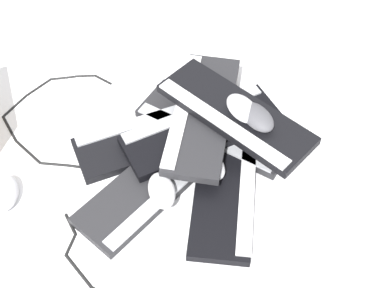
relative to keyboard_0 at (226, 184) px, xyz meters
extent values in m
plane|color=white|center=(-0.18, 0.03, -0.01)|extent=(3.20, 3.20, 0.00)
cube|color=black|center=(0.00, 0.00, 0.00)|extent=(0.35, 0.45, 0.02)
cube|color=silver|center=(0.05, 0.03, 0.01)|extent=(0.25, 0.38, 0.01)
cube|color=#232326|center=(-0.14, 0.14, 0.00)|extent=(0.45, 0.20, 0.02)
cube|color=#B2B5BA|center=(-0.13, 0.09, 0.01)|extent=(0.42, 0.08, 0.01)
cube|color=black|center=(-0.25, 0.01, 0.00)|extent=(0.35, 0.46, 0.02)
cube|color=#B2B5BA|center=(-0.30, 0.04, 0.01)|extent=(0.24, 0.38, 0.01)
cube|color=#232326|center=(-0.16, -0.11, 0.00)|extent=(0.18, 0.45, 0.02)
cube|color=#B2B5BA|center=(-0.10, -0.11, 0.01)|extent=(0.07, 0.42, 0.01)
cube|color=black|center=(-0.14, 0.09, 0.03)|extent=(0.33, 0.46, 0.02)
cube|color=#B2B5BA|center=(-0.19, 0.12, 0.04)|extent=(0.22, 0.39, 0.01)
cube|color=#232326|center=(-0.16, 0.12, 0.06)|extent=(0.33, 0.46, 0.02)
cube|color=silver|center=(-0.21, 0.09, 0.07)|extent=(0.22, 0.39, 0.01)
cube|color=black|center=(-0.08, 0.15, 0.09)|extent=(0.45, 0.19, 0.02)
cube|color=silver|center=(-0.08, 0.09, 0.10)|extent=(0.42, 0.08, 0.01)
ellipsoid|color=#B7B7BC|center=(-0.43, -0.36, 0.01)|extent=(0.12, 0.13, 0.04)
ellipsoid|color=silver|center=(-0.10, -0.13, 0.04)|extent=(0.13, 0.12, 0.04)
ellipsoid|color=#B7B7BC|center=(-0.06, 0.01, 0.04)|extent=(0.13, 0.11, 0.04)
ellipsoid|color=#B7B7BC|center=(-0.06, 0.15, 0.13)|extent=(0.13, 0.10, 0.04)
ellipsoid|color=#4C4C51|center=(-0.01, 0.14, 0.13)|extent=(0.13, 0.10, 0.04)
cylinder|color=black|center=(-0.24, -0.32, -0.01)|extent=(0.06, 0.03, 0.01)
cylinder|color=black|center=(-0.20, -0.36, -0.01)|extent=(0.03, 0.06, 0.01)
cylinder|color=black|center=(-0.14, -0.40, -0.01)|extent=(0.11, 0.03, 0.01)
sphere|color=black|center=(-0.27, -0.31, -0.01)|extent=(0.01, 0.01, 0.01)
sphere|color=black|center=(-0.21, -0.34, -0.01)|extent=(0.01, 0.01, 0.01)
sphere|color=black|center=(-0.19, -0.39, -0.01)|extent=(0.01, 0.01, 0.01)
sphere|color=black|center=(-0.08, -0.41, -0.01)|extent=(0.01, 0.01, 0.01)
cylinder|color=black|center=(-0.53, 0.10, -0.01)|extent=(0.06, 0.01, 0.01)
cylinder|color=black|center=(-0.58, 0.08, -0.01)|extent=(0.05, 0.04, 0.01)
cylinder|color=black|center=(-0.63, 0.03, -0.01)|extent=(0.06, 0.06, 0.01)
cylinder|color=black|center=(-0.66, -0.04, -0.01)|extent=(0.01, 0.10, 0.01)
cylinder|color=black|center=(-0.66, -0.14, -0.01)|extent=(0.02, 0.10, 0.01)
cylinder|color=black|center=(-0.60, -0.21, -0.01)|extent=(0.10, 0.05, 0.01)
cylinder|color=black|center=(-0.50, -0.23, -0.01)|extent=(0.11, 0.02, 0.01)
cylinder|color=black|center=(-0.41, -0.22, -0.01)|extent=(0.07, 0.05, 0.01)
cylinder|color=black|center=(-0.34, -0.18, -0.01)|extent=(0.07, 0.04, 0.01)
cylinder|color=black|center=(-0.29, -0.14, -0.01)|extent=(0.05, 0.06, 0.01)
cylinder|color=black|center=(-0.28, -0.06, -0.01)|extent=(0.03, 0.10, 0.01)
sphere|color=black|center=(-0.50, 0.10, -0.01)|extent=(0.01, 0.01, 0.01)
sphere|color=black|center=(-0.56, 0.10, -0.01)|extent=(0.01, 0.01, 0.01)
sphere|color=black|center=(-0.61, 0.06, -0.01)|extent=(0.01, 0.01, 0.01)
sphere|color=black|center=(-0.66, 0.00, -0.01)|extent=(0.01, 0.01, 0.01)
sphere|color=black|center=(-0.66, -0.09, -0.01)|extent=(0.01, 0.01, 0.01)
sphere|color=black|center=(-0.65, -0.19, -0.01)|extent=(0.01, 0.01, 0.01)
sphere|color=black|center=(-0.55, -0.23, -0.01)|extent=(0.01, 0.01, 0.01)
sphere|color=black|center=(-0.44, -0.24, -0.01)|extent=(0.01, 0.01, 0.01)
sphere|color=black|center=(-0.38, -0.20, -0.01)|extent=(0.01, 0.01, 0.01)
sphere|color=black|center=(-0.31, -0.16, -0.01)|extent=(0.01, 0.01, 0.01)
sphere|color=black|center=(-0.27, -0.11, -0.01)|extent=(0.01, 0.01, 0.01)
sphere|color=black|center=(-0.29, -0.01, -0.01)|extent=(0.01, 0.01, 0.01)
camera|label=1|loc=(0.41, -0.68, 1.14)|focal=50.00mm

